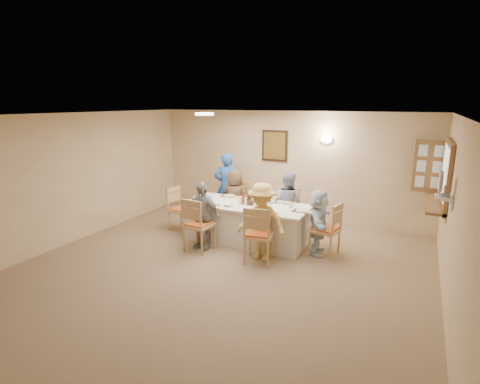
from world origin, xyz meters
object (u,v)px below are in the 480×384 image
at_px(chair_right_end, 325,229).
at_px(caregiver, 226,186).
at_px(desk_fan, 443,187).
at_px(diner_back_left, 235,198).
at_px(chair_back_right, 289,212).
at_px(chair_front_left, 199,224).
at_px(diner_front_right, 262,222).
at_px(diner_back_right, 287,204).
at_px(condiment_ketchup, 244,198).
at_px(chair_front_right, 259,234).
at_px(dining_table, 247,223).
at_px(diner_right_end, 318,222).
at_px(diner_front_left, 202,215).
at_px(serving_hatch, 447,174).
at_px(chair_left_end, 181,209).
at_px(chair_back_left, 237,204).

xyz_separation_m(chair_right_end, caregiver, (-2.60, 1.15, 0.29)).
bearing_deg(desk_fan, diner_back_left, 161.90).
bearing_deg(chair_back_right, desk_fan, -37.83).
xyz_separation_m(chair_front_left, diner_front_right, (1.20, 0.12, 0.17)).
relative_size(diner_back_right, condiment_ketchup, 5.28).
xyz_separation_m(chair_front_right, diner_back_right, (0.00, 1.48, 0.16)).
bearing_deg(desk_fan, dining_table, 169.86).
bearing_deg(diner_right_end, diner_front_left, 99.22).
xyz_separation_m(chair_right_end, diner_front_left, (-2.15, -0.68, 0.15)).
distance_m(serving_hatch, desk_fan, 1.36).
xyz_separation_m(desk_fan, chair_left_end, (-4.82, 0.58, -1.08)).
xyz_separation_m(diner_back_right, diner_right_end, (0.82, -0.68, -0.07)).
height_order(serving_hatch, diner_right_end, serving_hatch).
height_order(chair_right_end, diner_front_right, diner_front_right).
distance_m(chair_left_end, condiment_ketchup, 1.56).
bearing_deg(diner_front_right, serving_hatch, 27.89).
bearing_deg(chair_front_right, condiment_ketchup, -62.10).
bearing_deg(desk_fan, diner_back_right, 154.66).
bearing_deg(desk_fan, diner_right_end, 162.46).
bearing_deg(chair_back_left, condiment_ketchup, -44.30).
bearing_deg(condiment_ketchup, diner_back_right, 47.02).
relative_size(chair_back_left, diner_right_end, 0.83).
distance_m(diner_front_left, caregiver, 1.89).
bearing_deg(chair_back_left, chair_left_end, -128.49).
distance_m(chair_right_end, caregiver, 2.86).
bearing_deg(condiment_ketchup, dining_table, 15.87).
bearing_deg(diner_front_right, caregiver, 132.46).
bearing_deg(diner_back_left, chair_right_end, 164.03).
relative_size(chair_back_right, condiment_ketchup, 3.71).
relative_size(serving_hatch, chair_left_end, 1.61).
relative_size(diner_back_left, diner_right_end, 1.09).
relative_size(chair_left_end, diner_front_left, 0.73).
relative_size(chair_right_end, diner_front_left, 0.77).
bearing_deg(caregiver, serving_hatch, 145.13).
distance_m(diner_back_left, diner_front_left, 1.36).
xyz_separation_m(chair_front_left, chair_left_end, (-0.95, 0.80, -0.04)).
bearing_deg(dining_table, diner_back_right, 48.58).
distance_m(chair_back_left, chair_right_end, 2.29).
xyz_separation_m(chair_left_end, caregiver, (0.50, 1.15, 0.32)).
height_order(chair_left_end, diner_front_left, diner_front_left).
xyz_separation_m(serving_hatch, chair_front_right, (-2.78, -1.57, -0.99)).
bearing_deg(diner_front_right, diner_front_left, -179.58).
bearing_deg(caregiver, condiment_ketchup, 100.90).
xyz_separation_m(desk_fan, chair_front_left, (-3.87, -0.22, -1.04)).
bearing_deg(chair_back_left, caregiver, 153.54).
height_order(chair_left_end, diner_right_end, diner_right_end).
relative_size(chair_back_left, chair_back_right, 1.05).
relative_size(diner_front_left, diner_front_right, 0.93).
bearing_deg(diner_back_right, dining_table, 56.32).
relative_size(desk_fan, condiment_ketchup, 1.19).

